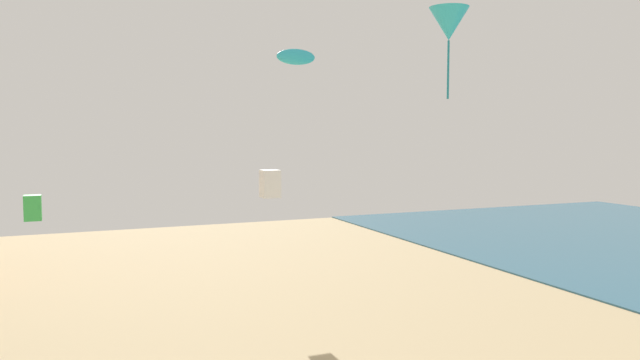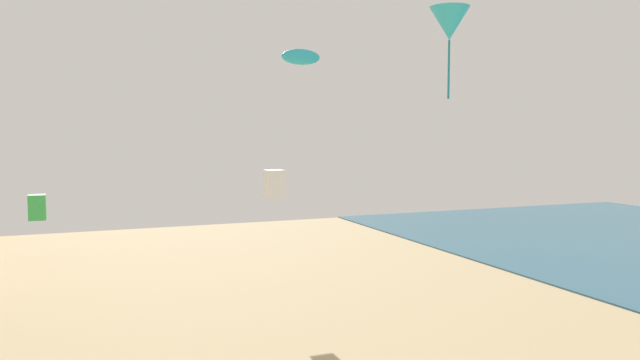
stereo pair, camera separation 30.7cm
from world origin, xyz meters
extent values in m
cube|color=green|center=(-6.06, 28.28, 6.06)|extent=(0.74, 0.74, 1.17)
cone|color=#2DB7CC|center=(7.38, 15.05, 13.13)|extent=(1.34, 1.34, 1.10)
cylinder|color=teal|center=(7.38, 15.05, 11.61)|extent=(0.07, 0.07, 1.95)
cube|color=white|center=(6.69, 32.36, 6.44)|extent=(1.06, 1.06, 1.66)
ellipsoid|color=#2DB7CC|center=(10.59, 38.30, 14.82)|extent=(2.86, 0.79, 1.11)
camera|label=1|loc=(-4.68, -2.55, 9.48)|focal=34.44mm
camera|label=2|loc=(-4.40, -2.67, 9.48)|focal=34.44mm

